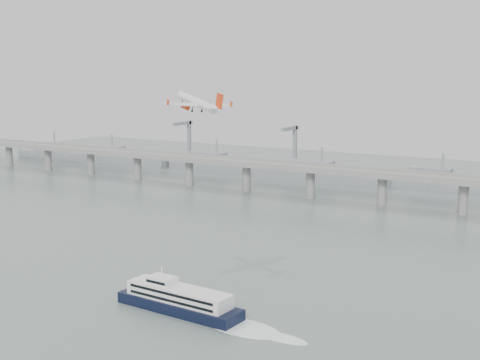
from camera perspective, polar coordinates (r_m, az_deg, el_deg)
The scene contains 5 objects.
ground at distance 256.12m, azimuth -6.35°, elevation -9.75°, with size 900.00×900.00×0.00m, color slate.
bridge at distance 424.68m, azimuth 9.85°, elevation 0.37°, with size 800.00×22.00×23.90m.
distant_fleet at distance 553.67m, azimuth -2.81°, elevation 1.42°, with size 453.00×60.90×40.00m.
ferry at distance 233.76m, azimuth -5.44°, elevation -10.57°, with size 81.22×16.94×15.31m.
airliner at distance 325.06m, azimuth -3.74°, elevation 6.85°, with size 40.41×37.80×11.92m.
Camera 1 is at (146.07, -192.72, 84.37)m, focal length 48.00 mm.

